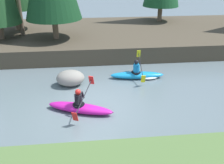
{
  "coord_description": "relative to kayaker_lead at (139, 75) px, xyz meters",
  "views": [
    {
      "loc": [
        -0.14,
        -9.37,
        5.54
      ],
      "look_at": [
        1.0,
        1.25,
        0.55
      ],
      "focal_mm": 42.0,
      "sensor_mm": 36.0,
      "label": 1
    }
  ],
  "objects": [
    {
      "name": "boulder_midstream",
      "position": [
        -3.47,
        -0.48,
        0.18
      ],
      "size": [
        1.35,
        1.05,
        0.76
      ],
      "color": "gray",
      "rests_on": "ground"
    },
    {
      "name": "kayaker_lead",
      "position": [
        0.0,
        0.0,
        0.0
      ],
      "size": [
        2.79,
        2.07,
        1.2
      ],
      "rotation": [
        0.0,
        0.0,
        -0.07
      ],
      "color": "#1993D6",
      "rests_on": "ground"
    },
    {
      "name": "riverbank_far",
      "position": [
        -2.56,
        6.43,
        0.29
      ],
      "size": [
        44.0,
        8.96,
        0.98
      ],
      "color": "#4C4233",
      "rests_on": "ground"
    },
    {
      "name": "ground_plane",
      "position": [
        -2.56,
        -2.75,
        -0.2
      ],
      "size": [
        90.0,
        90.0,
        0.0
      ],
      "primitive_type": "plane",
      "color": "slate"
    },
    {
      "name": "kayaker_middle",
      "position": [
        -2.99,
        -3.01,
        0.02
      ],
      "size": [
        2.74,
        2.0,
        1.2
      ],
      "rotation": [
        0.0,
        0.0,
        -0.36
      ],
      "color": "#C61999",
      "rests_on": "ground"
    }
  ]
}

